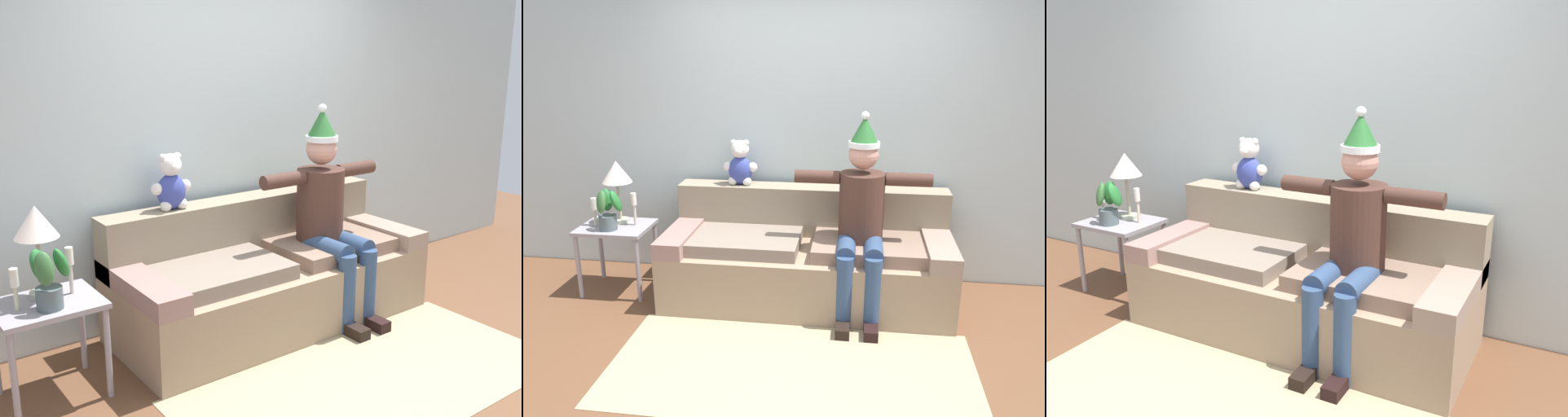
{
  "view_description": "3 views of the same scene",
  "coord_description": "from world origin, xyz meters",
  "views": [
    {
      "loc": [
        -2.49,
        -2.27,
        1.93
      ],
      "look_at": [
        -0.13,
        0.94,
        0.87
      ],
      "focal_mm": 42.51,
      "sensor_mm": 36.0,
      "label": 1
    },
    {
      "loc": [
        0.37,
        -2.98,
        2.0
      ],
      "look_at": [
        -0.16,
        0.81,
        0.82
      ],
      "focal_mm": 36.88,
      "sensor_mm": 36.0,
      "label": 2
    },
    {
      "loc": [
        1.59,
        -1.93,
        1.8
      ],
      "look_at": [
        0.09,
        0.9,
        0.9
      ],
      "focal_mm": 37.13,
      "sensor_mm": 36.0,
      "label": 3
    }
  ],
  "objects": [
    {
      "name": "table_lamp",
      "position": [
        -1.57,
        1.03,
        0.98
      ],
      "size": [
        0.24,
        0.24,
        0.52
      ],
      "color": "#AEB69D",
      "rests_on": "side_table"
    },
    {
      "name": "potted_plant",
      "position": [
        -1.58,
        0.84,
        0.73
      ],
      "size": [
        0.23,
        0.23,
        0.34
      ],
      "color": "#4D5C5F",
      "rests_on": "side_table"
    },
    {
      "name": "area_rug",
      "position": [
        0.0,
        -0.03,
        0.0
      ],
      "size": [
        2.36,
        1.13,
        0.01
      ],
      "primitive_type": "cube",
      "color": "tan",
      "rests_on": "ground_plane"
    },
    {
      "name": "person_seated",
      "position": [
        0.41,
        0.85,
        0.78
      ],
      "size": [
        1.02,
        0.77,
        1.53
      ],
      "color": "#482D24",
      "rests_on": "ground_plane"
    },
    {
      "name": "candle_tall",
      "position": [
        -1.74,
        0.92,
        0.72
      ],
      "size": [
        0.04,
        0.04,
        0.23
      ],
      "color": "beige",
      "rests_on": "side_table"
    },
    {
      "name": "ground_plane",
      "position": [
        0.0,
        0.0,
        0.0
      ],
      "size": [
        10.0,
        10.0,
        0.0
      ],
      "primitive_type": "plane",
      "color": "brown"
    },
    {
      "name": "teddy_bear",
      "position": [
        -0.6,
        1.3,
        1.04
      ],
      "size": [
        0.29,
        0.17,
        0.38
      ],
      "color": "#38449A",
      "rests_on": "couch"
    },
    {
      "name": "couch",
      "position": [
        0.0,
        1.02,
        0.34
      ],
      "size": [
        2.24,
        0.9,
        0.86
      ],
      "color": "#9C8065",
      "rests_on": "ground_plane"
    },
    {
      "name": "side_table",
      "position": [
        -1.58,
        0.94,
        0.48
      ],
      "size": [
        0.57,
        0.46,
        0.57
      ],
      "color": "#989199",
      "rests_on": "ground_plane"
    },
    {
      "name": "candle_short",
      "position": [
        -1.42,
        0.98,
        0.75
      ],
      "size": [
        0.04,
        0.04,
        0.27
      ],
      "color": "beige",
      "rests_on": "side_table"
    },
    {
      "name": "back_wall",
      "position": [
        0.0,
        1.55,
        1.35
      ],
      "size": [
        7.0,
        0.1,
        2.7
      ],
      "primitive_type": "cube",
      "color": "silver",
      "rests_on": "ground_plane"
    }
  ]
}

